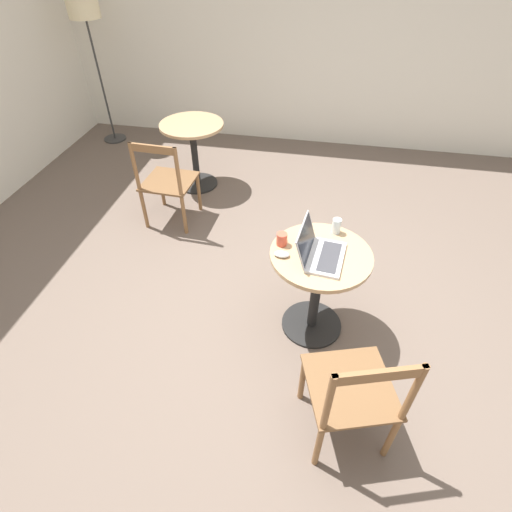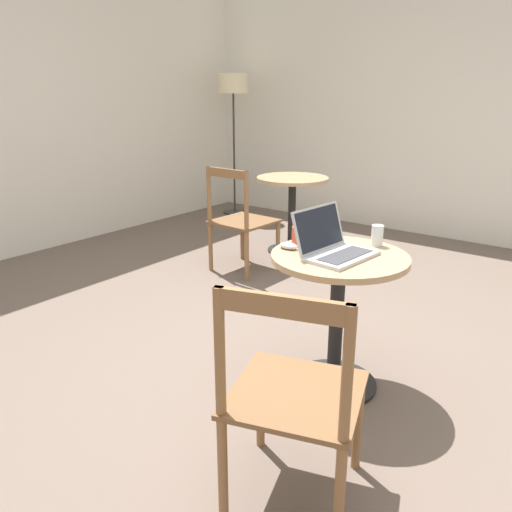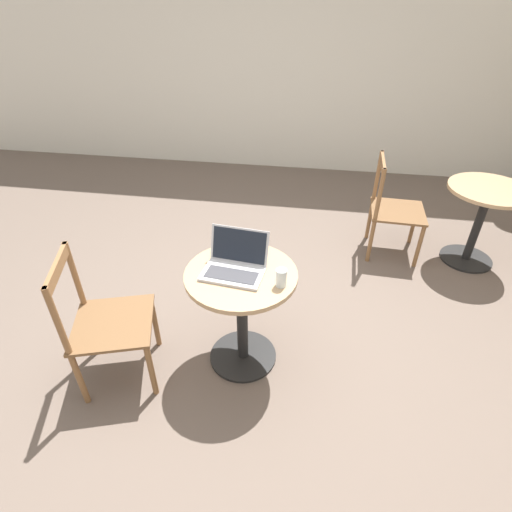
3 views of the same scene
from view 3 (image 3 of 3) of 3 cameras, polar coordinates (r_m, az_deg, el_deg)
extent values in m
plane|color=#66564C|center=(2.96, -1.37, -11.03)|extent=(16.00, 16.00, 0.00)
cube|color=silver|center=(5.33, 5.26, 26.27)|extent=(9.40, 0.06, 2.70)
cylinder|color=black|center=(2.81, -1.85, -14.00)|extent=(0.45, 0.45, 0.02)
cylinder|color=black|center=(2.56, -1.99, -8.92)|extent=(0.07, 0.07, 0.67)
cylinder|color=tan|center=(2.33, -2.16, -2.71)|extent=(0.67, 0.67, 0.03)
cylinder|color=black|center=(4.15, 27.74, -0.31)|extent=(0.45, 0.45, 0.02)
cylinder|color=black|center=(3.99, 29.05, 3.74)|extent=(0.07, 0.07, 0.67)
cylinder|color=tan|center=(3.84, 30.50, 8.17)|extent=(0.67, 0.67, 0.03)
cylinder|color=brown|center=(2.83, -14.22, -9.16)|extent=(0.04, 0.04, 0.42)
cylinder|color=brown|center=(2.55, -14.73, -15.50)|extent=(0.04, 0.04, 0.42)
cylinder|color=brown|center=(2.91, -22.33, -9.60)|extent=(0.04, 0.04, 0.42)
cylinder|color=brown|center=(2.64, -23.89, -15.74)|extent=(0.04, 0.04, 0.42)
cube|color=brown|center=(2.57, -19.73, -9.03)|extent=(0.58, 0.58, 0.02)
cylinder|color=brown|center=(2.63, -24.48, -2.41)|extent=(0.04, 0.04, 0.45)
cylinder|color=brown|center=(2.33, -26.50, -8.42)|extent=(0.04, 0.04, 0.45)
cube|color=brown|center=(2.37, -26.56, -1.64)|extent=(0.16, 0.42, 0.07)
cylinder|color=brown|center=(4.10, 21.59, 4.34)|extent=(0.04, 0.04, 0.42)
cylinder|color=brown|center=(3.76, 22.25, 1.26)|extent=(0.04, 0.04, 0.42)
cylinder|color=brown|center=(4.04, 15.92, 5.08)|extent=(0.04, 0.04, 0.42)
cylinder|color=brown|center=(3.69, 16.07, 2.02)|extent=(0.04, 0.04, 0.42)
cube|color=brown|center=(3.79, 19.59, 6.06)|extent=(0.48, 0.48, 0.02)
cylinder|color=brown|center=(3.85, 17.00, 10.98)|extent=(0.04, 0.04, 0.45)
cylinder|color=brown|center=(3.48, 17.27, 8.35)|extent=(0.04, 0.04, 0.45)
cube|color=brown|center=(3.59, 17.65, 12.50)|extent=(0.05, 0.44, 0.07)
cube|color=#B7B7BC|center=(2.30, -3.36, -2.60)|extent=(0.37, 0.25, 0.02)
cube|color=#38383D|center=(2.28, -3.53, -2.69)|extent=(0.31, 0.15, 0.00)
cube|color=#B7B7BC|center=(2.35, -2.39, 1.53)|extent=(0.36, 0.11, 0.21)
cube|color=black|center=(2.34, -2.43, 1.50)|extent=(0.33, 0.10, 0.18)
ellipsoid|color=#B7B7BC|center=(2.53, -2.76, 1.39)|extent=(0.06, 0.10, 0.03)
cylinder|color=#C64C38|center=(2.51, -0.06, 1.89)|extent=(0.07, 0.07, 0.09)
torus|color=#C64C38|center=(2.50, 1.01, 1.89)|extent=(0.05, 0.01, 0.05)
cylinder|color=silver|center=(2.20, 3.63, -3.13)|extent=(0.06, 0.06, 0.11)
camera|label=1|loc=(3.02, -50.87, 29.44)|focal=28.00mm
camera|label=2|loc=(2.64, -60.28, 2.17)|focal=35.00mm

